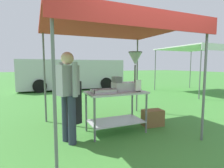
% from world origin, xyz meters
% --- Properties ---
extents(ground_plane, '(70.00, 70.00, 0.00)m').
position_xyz_m(ground_plane, '(0.00, 6.00, 0.00)').
color(ground_plane, '#3D7F33').
extents(stall_canopy, '(2.78, 2.51, 2.19)m').
position_xyz_m(stall_canopy, '(-0.27, 0.92, 2.11)').
color(stall_canopy, slate).
rests_on(stall_canopy, ground).
extents(donut_cart, '(1.20, 0.67, 0.85)m').
position_xyz_m(donut_cart, '(-0.27, 0.83, 0.61)').
color(donut_cart, '#B7B7BC').
rests_on(donut_cart, ground).
extents(donut_tray, '(0.47, 0.27, 0.07)m').
position_xyz_m(donut_tray, '(-0.56, 0.75, 0.87)').
color(donut_tray, '#B7B7BC').
rests_on(donut_tray, donut_cart).
extents(donut_fryer, '(0.65, 0.29, 0.82)m').
position_xyz_m(donut_fryer, '(0.05, 0.87, 1.19)').
color(donut_fryer, '#B7B7BC').
rests_on(donut_fryer, donut_cart).
extents(menu_sign, '(0.13, 0.05, 0.24)m').
position_xyz_m(menu_sign, '(0.14, 0.63, 0.95)').
color(menu_sign, black).
rests_on(menu_sign, donut_cart).
extents(vendor, '(0.46, 0.52, 1.61)m').
position_xyz_m(vendor, '(-1.24, 0.70, 0.90)').
color(vendor, '#2D3347').
rests_on(vendor, ground).
extents(supply_crate, '(0.48, 0.33, 0.37)m').
position_xyz_m(supply_crate, '(0.67, 0.84, 0.18)').
color(supply_crate, brown).
rests_on(supply_crate, ground).
extents(van_silver, '(5.83, 2.23, 1.69)m').
position_xyz_m(van_silver, '(0.26, 8.14, 0.88)').
color(van_silver, '#BCBCC1').
rests_on(van_silver, ground).
extents(neighbour_tent, '(2.84, 3.16, 2.28)m').
position_xyz_m(neighbour_tent, '(5.71, 4.20, 2.21)').
color(neighbour_tent, slate).
rests_on(neighbour_tent, ground).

